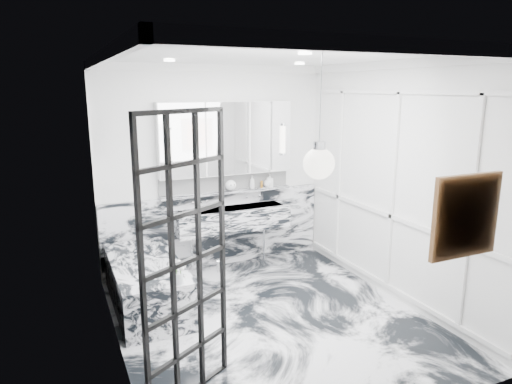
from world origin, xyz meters
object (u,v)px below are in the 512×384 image
crittall_door (186,262)px  mirror_cabinet (226,139)px  trough_sink (232,218)px  bathtub (147,284)px

crittall_door → mirror_cabinet: size_ratio=1.23×
crittall_door → mirror_cabinet: crittall_door is taller
trough_sink → bathtub: bearing=-153.5°
mirror_cabinet → bathtub: (-1.32, -0.83, -1.54)m
mirror_cabinet → bathtub: size_ratio=1.15×
mirror_cabinet → bathtub: 2.20m
trough_sink → mirror_cabinet: size_ratio=0.84×
crittall_door → bathtub: (-0.02, 1.73, -0.89)m
crittall_door → trough_sink: bearing=31.3°
trough_sink → bathtub: 1.55m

